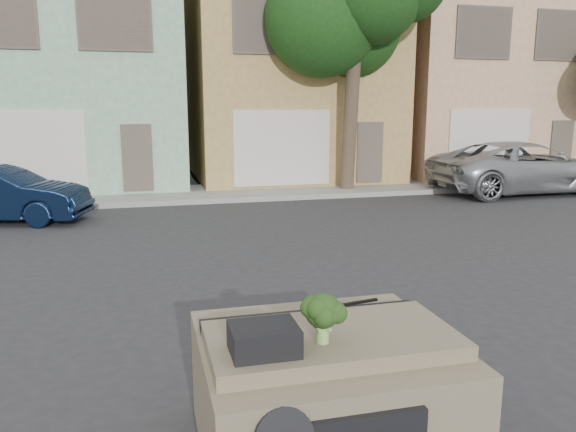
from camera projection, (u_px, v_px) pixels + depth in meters
name	position (u px, v px, depth m)	size (l,w,h in m)	color
ground_plane	(255.00, 320.00, 7.54)	(120.00, 120.00, 0.00)	#303033
sidewalk	(190.00, 194.00, 17.49)	(40.00, 3.00, 0.15)	gray
townhouse_mint	(77.00, 77.00, 19.71)	(7.20, 8.20, 7.55)	#93BE9B
townhouse_tan	(284.00, 79.00, 21.54)	(7.20, 8.20, 7.55)	tan
townhouse_beige	(458.00, 81.00, 23.36)	(7.20, 8.20, 7.55)	tan
navy_sedan	(2.00, 222.00, 13.73)	(1.44, 4.13, 1.36)	black
silver_pickup	(521.00, 193.00, 18.19)	(2.75, 5.97, 1.66)	#A7A9AD
tree_near	(352.00, 57.00, 17.22)	(4.40, 4.00, 8.50)	#184014
car_dashboard	(325.00, 390.00, 4.58)	(2.00, 1.80, 1.12)	#7A6C54
instrument_hump	(264.00, 339.00, 3.98)	(0.48, 0.38, 0.20)	black
wiper_arm	(343.00, 305.00, 4.90)	(0.70, 0.03, 0.02)	black
broccoli	(323.00, 318.00, 4.12)	(0.32, 0.32, 0.39)	#1E3813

